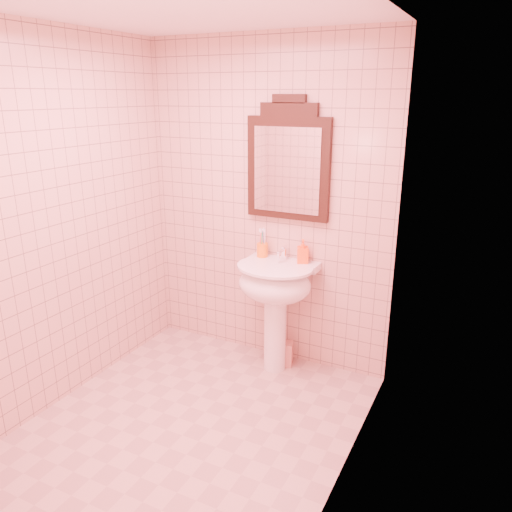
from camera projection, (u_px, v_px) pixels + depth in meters
The scene contains 8 objects.
floor at pixel (194, 423), 3.30m from camera, with size 2.20×2.20×0.00m, color tan.
back_wall at pixel (267, 206), 3.85m from camera, with size 2.00×0.02×2.50m, color #CEA38F.
pedestal_sink at pixel (275, 291), 3.76m from camera, with size 0.58×0.58×0.86m.
faucet at pixel (283, 253), 3.79m from camera, with size 0.04×0.16×0.11m.
mirror at pixel (288, 163), 3.64m from camera, with size 0.64×0.06×0.89m.
toothbrush_cup at pixel (262, 250), 3.88m from camera, with size 0.09×0.09×0.20m.
soap_dispenser at pixel (303, 251), 3.73m from camera, with size 0.08×0.08×0.18m, color #FF5215.
towel at pixel (282, 353), 3.99m from camera, with size 0.16×0.11×0.20m, color tan.
Camera 1 is at (1.62, -2.31, 2.07)m, focal length 35.00 mm.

